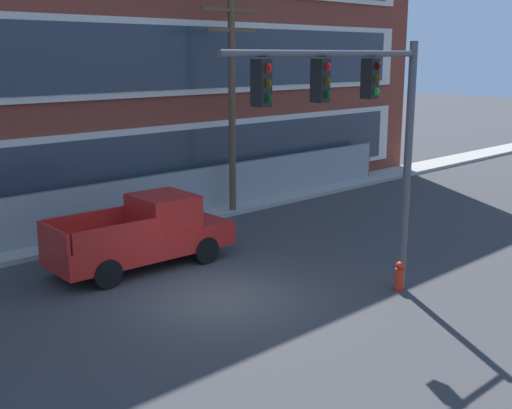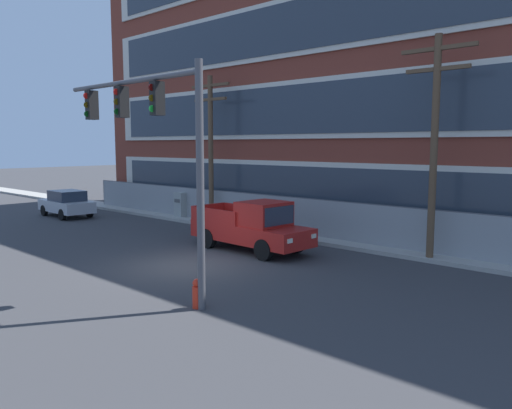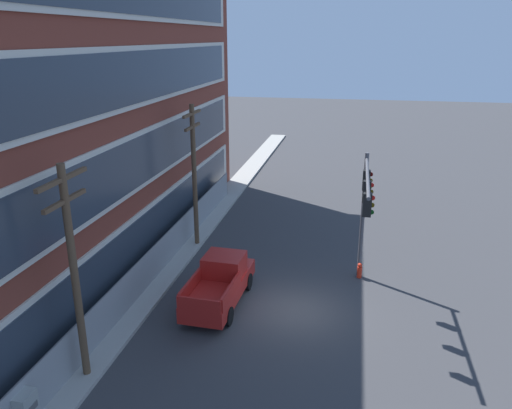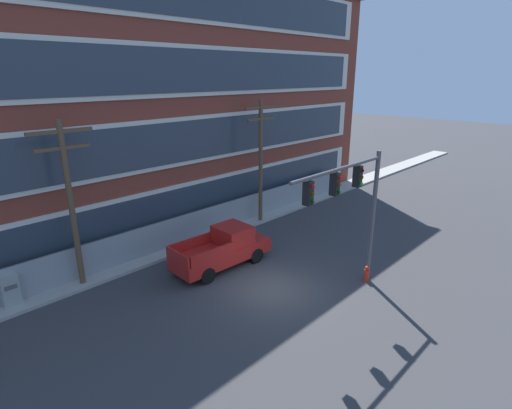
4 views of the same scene
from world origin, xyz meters
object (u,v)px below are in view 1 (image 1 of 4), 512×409
(traffic_signal_mast, at_px, (361,116))
(utility_pole_midblock, at_px, (232,96))
(fire_hydrant, at_px, (400,276))
(pickup_truck_red, at_px, (146,234))

(traffic_signal_mast, xyz_separation_m, utility_pole_midblock, (4.10, 9.14, -0.13))
(traffic_signal_mast, relative_size, fire_hydrant, 8.10)
(utility_pole_midblock, relative_size, fire_hydrant, 10.33)
(utility_pole_midblock, height_order, fire_hydrant, utility_pole_midblock)
(traffic_signal_mast, distance_m, pickup_truck_red, 7.38)
(traffic_signal_mast, height_order, fire_hydrant, traffic_signal_mast)
(utility_pole_midblock, distance_m, fire_hydrant, 10.32)
(pickup_truck_red, xyz_separation_m, fire_hydrant, (3.71, -6.14, -0.58))
(traffic_signal_mast, xyz_separation_m, pickup_truck_red, (-1.89, 6.11, -3.69))
(traffic_signal_mast, distance_m, utility_pole_midblock, 10.01)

